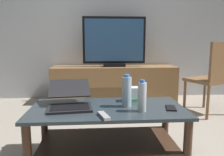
% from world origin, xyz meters
% --- Properties ---
extents(back_wall, '(6.40, 0.12, 2.80)m').
position_xyz_m(back_wall, '(0.00, 2.18, 1.40)').
color(back_wall, silver).
rests_on(back_wall, ground).
extents(coffee_table, '(1.19, 0.60, 0.43)m').
position_xyz_m(coffee_table, '(-0.12, 0.04, 0.30)').
color(coffee_table, '#2D383D').
rests_on(coffee_table, ground).
extents(media_cabinet, '(1.94, 0.48, 0.55)m').
position_xyz_m(media_cabinet, '(0.08, 1.86, 0.28)').
color(media_cabinet, olive).
rests_on(media_cabinet, ground).
extents(television, '(0.97, 0.20, 0.76)m').
position_xyz_m(television, '(0.08, 1.84, 0.92)').
color(television, black).
rests_on(television, media_cabinet).
extents(dining_chair, '(0.57, 0.57, 0.94)m').
position_xyz_m(dining_chair, '(1.27, 1.05, 0.52)').
color(dining_chair, brown).
rests_on(dining_chair, ground).
extents(laptop, '(0.37, 0.44, 0.18)m').
position_xyz_m(laptop, '(-0.41, 0.08, 0.49)').
color(laptop, black).
rests_on(laptop, coffee_table).
extents(router_box, '(0.11, 0.10, 0.12)m').
position_xyz_m(router_box, '(0.11, 0.21, 0.49)').
color(router_box, white).
rests_on(router_box, coffee_table).
extents(water_bottle_near, '(0.07, 0.07, 0.25)m').
position_xyz_m(water_bottle_near, '(0.03, 0.05, 0.55)').
color(water_bottle_near, silver).
rests_on(water_bottle_near, coffee_table).
extents(water_bottle_far, '(0.06, 0.06, 0.23)m').
position_xyz_m(water_bottle_far, '(0.13, -0.08, 0.54)').
color(water_bottle_far, silver).
rests_on(water_bottle_far, coffee_table).
extents(cell_phone, '(0.10, 0.15, 0.01)m').
position_xyz_m(cell_phone, '(0.36, -0.03, 0.44)').
color(cell_phone, black).
rests_on(cell_phone, coffee_table).
extents(tv_remote, '(0.09, 0.17, 0.02)m').
position_xyz_m(tv_remote, '(-0.16, -0.19, 0.44)').
color(tv_remote, '#99999E').
rests_on(tv_remote, coffee_table).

